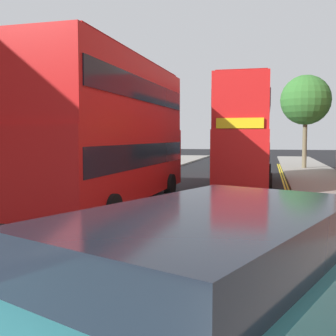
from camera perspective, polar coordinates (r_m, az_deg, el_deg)
sidewalk_left at (r=19.60m, az=-16.69°, el=-3.61°), size 4.00×80.00×0.14m
kerb_line_outer at (r=15.02m, az=17.54°, el=-6.27°), size 0.10×56.00×0.01m
kerb_line_inner at (r=15.01m, az=16.93°, el=-6.27°), size 0.10×56.00×0.01m
traffic_island at (r=7.09m, az=-16.60°, el=-17.92°), size 1.10×2.20×0.10m
keep_left_bollard at (r=6.90m, az=-16.71°, el=-13.63°), size 0.36×0.28×1.11m
double_decker_bus_away at (r=15.77m, az=-7.25°, el=5.44°), size 3.00×10.86×5.64m
double_decker_bus_oncoming at (r=23.21m, az=10.69°, el=5.03°), size 2.83×10.82×5.64m
street_tree_mid at (r=36.15m, az=18.45°, el=8.84°), size 4.07×4.07×7.63m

